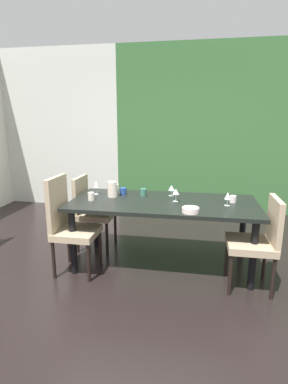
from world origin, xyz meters
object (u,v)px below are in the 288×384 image
(serving_bowl_near_window, at_px, (191,210))
(cup_rear, at_px, (91,196))
(cup_near_shelf, at_px, (143,192))
(chair_right_near, at_px, (259,238))
(cup_right, at_px, (123,191))
(dining_table, at_px, (163,208))
(wine_glass_corner, at_px, (171,188))
(pitcher_west, at_px, (113,189))
(wine_glass_east, at_px, (96,184))
(wine_glass_north, at_px, (228,196))
(chair_left_near, at_px, (68,222))
(chair_left_far, at_px, (90,209))
(cup_left, at_px, (233,199))
(wine_glass_center, at_px, (176,192))

(serving_bowl_near_window, xyz_separation_m, cup_rear, (-1.09, 0.26, 0.02))
(cup_near_shelf, bearing_deg, chair_right_near, -22.99)
(cup_right, distance_m, cup_rear, 0.43)
(dining_table, distance_m, wine_glass_corner, 0.32)
(cup_rear, height_order, pitcher_west, pitcher_west)
(wine_glass_east, height_order, pitcher_west, pitcher_west)
(wine_glass_north, xyz_separation_m, serving_bowl_near_window, (-0.37, -0.30, -0.08))
(chair_right_near, relative_size, serving_bowl_near_window, 5.54)
(wine_glass_east, bearing_deg, cup_rear, -83.21)
(chair_left_near, relative_size, pitcher_west, 5.85)
(pitcher_west, bearing_deg, wine_glass_north, -6.59)
(chair_left_near, relative_size, wine_glass_east, 6.14)
(chair_left_far, relative_size, wine_glass_north, 6.46)
(cup_left, xyz_separation_m, cup_near_shelf, (-1.00, 0.11, 0.01))
(chair_left_near, bearing_deg, wine_glass_east, 162.94)
(serving_bowl_near_window, relative_size, cup_rear, 1.85)
(dining_table, relative_size, wine_glass_corner, 16.14)
(wine_glass_center, bearing_deg, wine_glass_east, 170.71)
(chair_left_far, relative_size, cup_left, 12.33)
(chair_left_near, bearing_deg, cup_rear, 140.41)
(chair_right_near, bearing_deg, cup_left, 28.20)
(chair_right_near, xyz_separation_m, chair_left_near, (-1.94, -0.00, 0.04))
(wine_glass_center, xyz_separation_m, cup_left, (0.61, 0.07, -0.07))
(wine_glass_north, distance_m, pitcher_west, 1.28)
(cup_near_shelf, bearing_deg, chair_left_near, -144.16)
(serving_bowl_near_window, bearing_deg, cup_left, 44.88)
(chair_left_near, height_order, serving_bowl_near_window, chair_left_near)
(cup_rear, xyz_separation_m, pitcher_west, (0.19, 0.19, 0.05))
(chair_left_far, relative_size, wine_glass_corner, 7.36)
(serving_bowl_near_window, bearing_deg, wine_glass_center, 114.46)
(wine_glass_north, bearing_deg, serving_bowl_near_window, -140.53)
(chair_right_near, height_order, wine_glass_east, wine_glass_east)
(serving_bowl_near_window, height_order, cup_near_shelf, cup_near_shelf)
(chair_left_far, bearing_deg, wine_glass_center, 74.70)
(chair_left_far, relative_size, cup_right, 11.39)
(serving_bowl_near_window, relative_size, cup_right, 2.03)
(chair_right_near, distance_m, chair_left_near, 1.94)
(cup_rear, bearing_deg, serving_bowl_near_window, -13.26)
(wine_glass_center, bearing_deg, dining_table, -171.75)
(chair_left_near, bearing_deg, wine_glass_center, 107.00)
(wine_glass_east, height_order, cup_right, wine_glass_east)
(wine_glass_east, distance_m, pitcher_west, 0.24)
(dining_table, distance_m, chair_left_near, 1.03)
(chair_right_near, relative_size, wine_glass_east, 5.38)
(chair_left_near, distance_m, wine_glass_corner, 1.22)
(cup_left, bearing_deg, chair_left_far, 172.22)
(dining_table, relative_size, serving_bowl_near_window, 12.27)
(cup_right, height_order, pitcher_west, pitcher_west)
(cup_rear, bearing_deg, wine_glass_center, 7.15)
(cup_right, distance_m, pitcher_west, 0.16)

